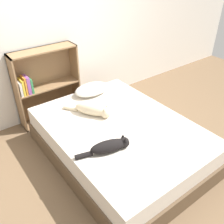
{
  "coord_description": "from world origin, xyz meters",
  "views": [
    {
      "loc": [
        -1.48,
        -1.81,
        2.17
      ],
      "look_at": [
        0.0,
        0.15,
        0.57
      ],
      "focal_mm": 40.0,
      "sensor_mm": 36.0,
      "label": 1
    }
  ],
  "objects_px": {
    "bookshelf": "(44,85)",
    "pillow": "(92,89)",
    "bed": "(120,141)",
    "cat_light": "(93,110)",
    "cat_dark": "(110,146)"
  },
  "relations": [
    {
      "from": "cat_light",
      "to": "bookshelf",
      "type": "distance_m",
      "value": 0.97
    },
    {
      "from": "bed",
      "to": "pillow",
      "type": "bearing_deg",
      "value": 79.5
    },
    {
      "from": "cat_light",
      "to": "cat_dark",
      "type": "xyz_separation_m",
      "value": [
        -0.22,
        -0.64,
        -0.01
      ]
    },
    {
      "from": "cat_light",
      "to": "cat_dark",
      "type": "height_order",
      "value": "cat_light"
    },
    {
      "from": "cat_dark",
      "to": "bookshelf",
      "type": "bearing_deg",
      "value": 104.83
    },
    {
      "from": "cat_dark",
      "to": "bookshelf",
      "type": "distance_m",
      "value": 1.6
    },
    {
      "from": "bed",
      "to": "cat_light",
      "type": "xyz_separation_m",
      "value": [
        -0.13,
        0.36,
        0.31
      ]
    },
    {
      "from": "pillow",
      "to": "bookshelf",
      "type": "height_order",
      "value": "bookshelf"
    },
    {
      "from": "bookshelf",
      "to": "pillow",
      "type": "bearing_deg",
      "value": -44.86
    },
    {
      "from": "pillow",
      "to": "bookshelf",
      "type": "xyz_separation_m",
      "value": [
        -0.49,
        0.49,
        0.02
      ]
    },
    {
      "from": "bed",
      "to": "cat_light",
      "type": "distance_m",
      "value": 0.49
    },
    {
      "from": "cat_dark",
      "to": "bookshelf",
      "type": "relative_size",
      "value": 0.52
    },
    {
      "from": "pillow",
      "to": "cat_dark",
      "type": "bearing_deg",
      "value": -114.28
    },
    {
      "from": "pillow",
      "to": "cat_light",
      "type": "xyz_separation_m",
      "value": [
        -0.28,
        -0.47,
        0.0
      ]
    },
    {
      "from": "pillow",
      "to": "cat_dark",
      "type": "height_order",
      "value": "same"
    }
  ]
}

